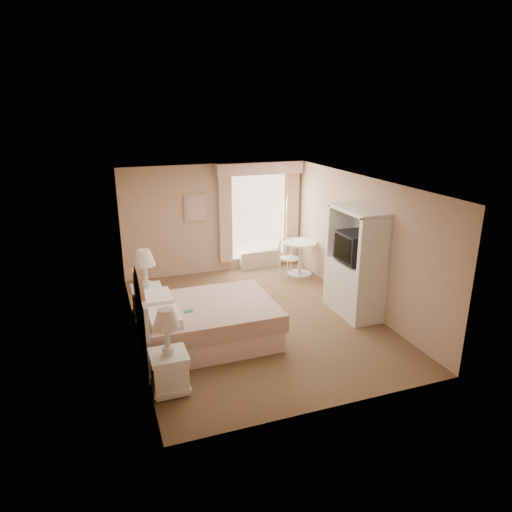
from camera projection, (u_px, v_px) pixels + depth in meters
name	position (u px, v px, depth m)	size (l,w,h in m)	color
room	(256.00, 254.00, 7.93)	(4.21, 5.51, 2.51)	brown
window	(260.00, 213.00, 10.62)	(2.05, 0.22, 2.51)	white
framed_art	(196.00, 208.00, 10.12)	(0.52, 0.04, 0.62)	tan
bed	(201.00, 321.00, 7.43)	(2.16, 1.70, 1.51)	#DE9590
nightstand_near	(169.00, 362.00, 6.09)	(0.49, 0.49, 1.20)	white
nightstand_far	(147.00, 294.00, 8.17)	(0.54, 0.54, 1.30)	white
round_table	(300.00, 253.00, 10.40)	(0.74, 0.74, 0.78)	silver
cafe_chair	(288.00, 255.00, 10.28)	(0.50, 0.50, 0.89)	silver
armoire	(355.00, 271.00, 8.35)	(0.60, 1.20, 2.00)	white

